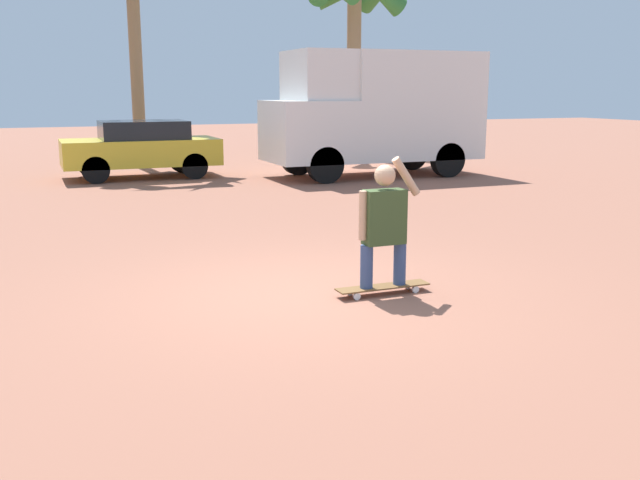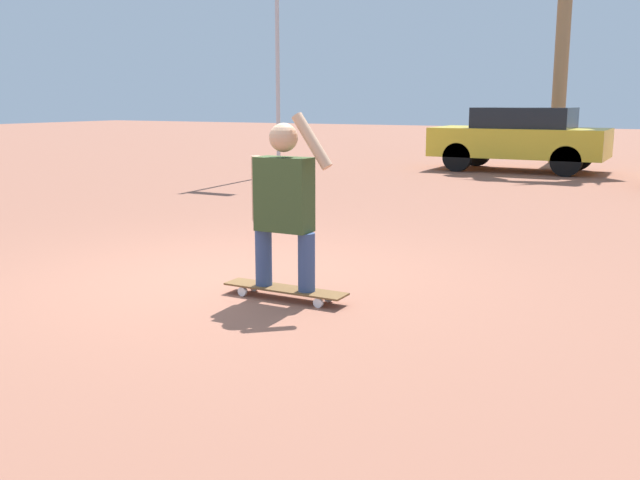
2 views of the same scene
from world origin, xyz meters
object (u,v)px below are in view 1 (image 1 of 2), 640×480
at_px(palm_tree_near_van, 352,2).
at_px(person_skateboarder, 384,219).
at_px(parked_car_yellow, 141,147).
at_px(camper_van, 377,109).
at_px(skateboard, 383,287).

bearing_deg(palm_tree_near_van, person_skateboarder, -113.42).
bearing_deg(parked_car_yellow, camper_van, -18.15).
xyz_separation_m(camper_van, parked_car_yellow, (-5.83, 1.91, -0.96)).
bearing_deg(parked_car_yellow, palm_tree_near_van, 24.46).
height_order(camper_van, palm_tree_near_van, palm_tree_near_van).
bearing_deg(skateboard, parked_car_yellow, 93.95).
bearing_deg(person_skateboarder, camper_van, 63.75).
height_order(parked_car_yellow, palm_tree_near_van, palm_tree_near_van).
relative_size(skateboard, palm_tree_near_van, 0.17).
bearing_deg(camper_van, person_skateboarder, -116.25).
distance_m(person_skateboarder, camper_van, 11.33).
bearing_deg(skateboard, person_skateboarder, 180.00).
distance_m(skateboard, palm_tree_near_van, 17.57).
bearing_deg(parked_car_yellow, person_skateboarder, -86.06).
bearing_deg(palm_tree_near_van, skateboard, -113.41).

